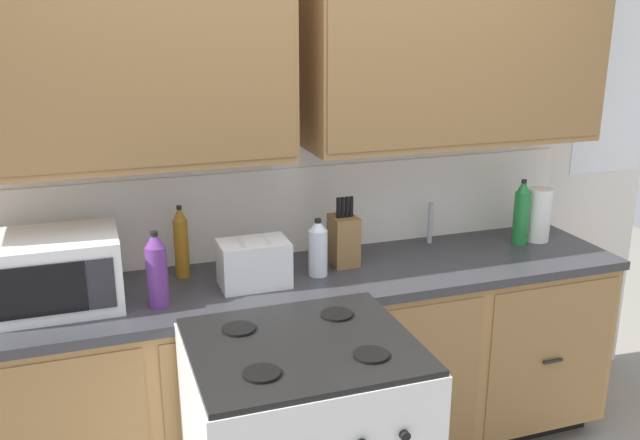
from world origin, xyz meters
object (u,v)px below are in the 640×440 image
bottle_amber (181,242)px  bottle_violet (157,270)px  knife_block (344,239)px  bottle_clear (318,248)px  microwave (54,272)px  paper_towel_roll (538,215)px  bottle_green (521,213)px  toaster (254,263)px

bottle_amber → bottle_violet: bottle_amber is taller
knife_block → bottle_amber: size_ratio=1.00×
bottle_clear → microwave: bearing=178.9°
paper_towel_roll → bottle_clear: 1.16m
microwave → bottle_amber: size_ratio=1.54×
bottle_amber → bottle_clear: (0.55, -0.17, -0.03)m
knife_block → bottle_clear: size_ratio=1.24×
knife_block → bottle_green: 0.90m
toaster → bottle_clear: 0.28m
microwave → knife_block: bearing=3.2°
microwave → bottle_green: 2.09m
paper_towel_roll → bottle_violet: bearing=-174.2°
paper_towel_roll → bottle_clear: (-1.15, -0.08, -0.01)m
knife_block → bottle_violet: (-0.82, -0.19, 0.03)m
microwave → bottle_amber: bearing=16.7°
toaster → paper_towel_roll: bearing=4.3°
toaster → knife_block: (0.43, 0.11, 0.02)m
knife_block → bottle_violet: bearing=-167.3°
bottle_amber → toaster: bearing=-36.2°
paper_towel_roll → bottle_amber: (-1.70, 0.09, 0.02)m
paper_towel_roll → bottle_clear: size_ratio=1.04×
microwave → bottle_violet: size_ratio=1.61×
bottle_violet → bottle_clear: 0.68m
microwave → bottle_amber: 0.52m
bottle_violet → bottle_green: (1.72, 0.17, 0.01)m
paper_towel_roll → bottle_green: bottle_green is taller
bottle_amber → paper_towel_roll: bearing=-2.9°
bottle_green → paper_towel_roll: bearing=7.4°
knife_block → bottle_amber: 0.70m
bottle_clear → bottle_amber: bearing=162.7°
paper_towel_roll → bottle_violet: size_ratio=0.87×
microwave → bottle_amber: bottle_amber is taller
bottle_clear → knife_block: bearing=30.2°
bottle_violet → microwave: bearing=161.8°
toaster → bottle_clear: bottle_clear is taller
toaster → bottle_green: bearing=4.0°
microwave → bottle_violet: bearing=-18.2°
paper_towel_roll → bottle_amber: bearing=177.1°
bottle_amber → bottle_violet: 0.30m
microwave → bottle_violet: bottle_violet is taller
toaster → paper_towel_roll: size_ratio=1.08×
knife_block → bottle_green: bearing=-1.0°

